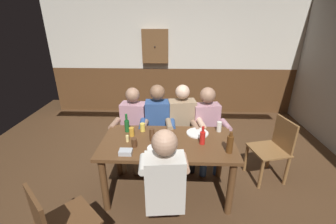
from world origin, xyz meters
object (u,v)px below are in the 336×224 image
bottle_1 (202,137)px  plate_1 (197,133)px  dining_table (168,150)px  bottle_0 (127,125)px  pint_glass_0 (219,127)px  pint_glass_1 (134,143)px  condiment_caddy (126,152)px  pint_glass_4 (132,132)px  table_candle (127,139)px  person_0 (133,124)px  person_3 (207,125)px  chair_empty_near_left (274,148)px  plate_0 (156,148)px  person_1 (158,123)px  wall_dart_cabinet (155,46)px  bottle_2 (230,144)px  pint_glass_3 (152,135)px  pint_glass_2 (143,127)px  person_4 (165,181)px

bottle_1 → plate_1: bearing=97.8°
dining_table → bottle_0: bottle_0 is taller
pint_glass_0 → pint_glass_1: pint_glass_0 is taller
condiment_caddy → pint_glass_4: bearing=91.4°
dining_table → bottle_0: size_ratio=6.49×
table_candle → plate_1: table_candle is taller
person_0 → person_3: (1.09, -0.00, 0.01)m
chair_empty_near_left → plate_0: 1.66m
dining_table → table_candle: bearing=-177.4°
person_1 → chair_empty_near_left: (1.60, -0.28, -0.20)m
chair_empty_near_left → plate_0: (-1.55, -0.52, 0.28)m
pint_glass_4 → wall_dart_cabinet: wall_dart_cabinet is taller
bottle_2 → pint_glass_1: bearing=176.0°
bottle_1 → wall_dart_cabinet: 2.87m
chair_empty_near_left → table_candle: bearing=87.3°
person_3 → pint_glass_4: bearing=17.7°
bottle_2 → pint_glass_3: bottle_2 is taller
bottle_1 → pint_glass_0: 0.40m
plate_1 → table_candle: bearing=-164.8°
condiment_caddy → wall_dart_cabinet: (0.07, 2.92, 0.76)m
dining_table → pint_glass_2: pint_glass_2 is taller
person_4 → plate_0: 0.48m
person_3 → wall_dart_cabinet: bearing=-74.5°
plate_1 → pint_glass_0: 0.30m
table_candle → plate_0: (0.35, -0.15, -0.03)m
pint_glass_0 → pint_glass_4: bearing=-171.8°
plate_1 → wall_dart_cabinet: size_ratio=0.40×
bottle_2 → pint_glass_4: bearing=163.9°
pint_glass_0 → pint_glass_3: 0.88m
person_3 → pint_glass_2: size_ratio=11.08×
person_4 → wall_dart_cabinet: wall_dart_cabinet is taller
person_4 → pint_glass_0: bearing=48.9°
pint_glass_1 → wall_dart_cabinet: (0.00, 2.77, 0.73)m
person_0 → person_3: size_ratio=0.99×
chair_empty_near_left → pint_glass_3: bearing=87.8°
bottle_2 → wall_dart_cabinet: wall_dart_cabinet is taller
bottle_2 → person_1: bearing=135.5°
person_0 → bottle_1: 1.17m
pint_glass_1 → wall_dart_cabinet: 2.86m
chair_empty_near_left → person_0: bearing=68.2°
chair_empty_near_left → table_candle: (-1.91, -0.37, 0.31)m
condiment_caddy → bottle_1: 0.88m
person_3 → pint_glass_0: person_3 is taller
pint_glass_4 → bottle_0: bearing=126.1°
dining_table → plate_1: bearing=29.6°
wall_dart_cabinet → bottle_2: bearing=-69.7°
person_0 → pint_glass_2: person_0 is taller
dining_table → table_candle: table_candle is taller
pint_glass_3 → table_candle: bearing=-171.8°
pint_glass_4 → wall_dart_cabinet: size_ratio=0.16×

